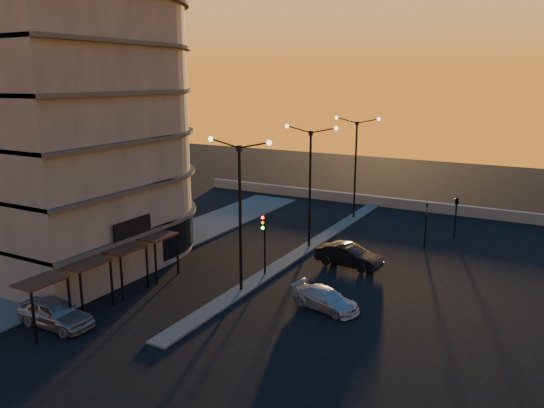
{
  "coord_description": "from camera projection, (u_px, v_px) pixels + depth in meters",
  "views": [
    {
      "loc": [
        16.48,
        -26.06,
        12.9
      ],
      "look_at": [
        -1.72,
        7.12,
        3.89
      ],
      "focal_mm": 35.0,
      "sensor_mm": 36.0,
      "label": 1
    }
  ],
  "objects": [
    {
      "name": "ground",
      "position": [
        241.0,
        291.0,
        32.92
      ],
      "size": [
        120.0,
        120.0,
        0.0
      ],
      "primitive_type": "plane",
      "color": "black",
      "rests_on": "ground"
    },
    {
      "name": "sidewalk_west",
      "position": [
        154.0,
        247.0,
        41.24
      ],
      "size": [
        5.0,
        40.0,
        0.12
      ],
      "primitive_type": "cube",
      "color": "#4E4E4C",
      "rests_on": "ground"
    },
    {
      "name": "median",
      "position": [
        309.0,
        246.0,
        41.44
      ],
      "size": [
        1.2,
        36.0,
        0.12
      ],
      "primitive_type": "cube",
      "color": "#4E4E4C",
      "rests_on": "ground"
    },
    {
      "name": "parapet",
      "position": [
        393.0,
        203.0,
        54.05
      ],
      "size": [
        44.0,
        0.5,
        1.0
      ],
      "primitive_type": "cube",
      "color": "slate",
      "rests_on": "ground"
    },
    {
      "name": "building",
      "position": [
        68.0,
        93.0,
        36.74
      ],
      "size": [
        14.35,
        17.08,
        25.0
      ],
      "color": "#635D57",
      "rests_on": "ground"
    },
    {
      "name": "streetlamp_near",
      "position": [
        240.0,
        204.0,
        31.63
      ],
      "size": [
        4.32,
        0.32,
        9.51
      ],
      "color": "black",
      "rests_on": "ground"
    },
    {
      "name": "streetlamp_mid",
      "position": [
        310.0,
        177.0,
        40.16
      ],
      "size": [
        4.32,
        0.32,
        9.51
      ],
      "color": "black",
      "rests_on": "ground"
    },
    {
      "name": "streetlamp_far",
      "position": [
        356.0,
        160.0,
        48.69
      ],
      "size": [
        4.32,
        0.32,
        9.51
      ],
      "color": "black",
      "rests_on": "ground"
    },
    {
      "name": "traffic_light_main",
      "position": [
        264.0,
        235.0,
        34.7
      ],
      "size": [
        0.28,
        0.44,
        4.25
      ],
      "color": "black",
      "rests_on": "ground"
    },
    {
      "name": "signal_east_a",
      "position": [
        426.0,
        225.0,
        40.67
      ],
      "size": [
        0.13,
        0.16,
        3.6
      ],
      "color": "black",
      "rests_on": "ground"
    },
    {
      "name": "signal_east_b",
      "position": [
        457.0,
        202.0,
        43.11
      ],
      "size": [
        0.42,
        1.99,
        3.6
      ],
      "color": "black",
      "rests_on": "ground"
    },
    {
      "name": "car_hatchback",
      "position": [
        55.0,
        313.0,
        28.11
      ],
      "size": [
        4.46,
        1.84,
        1.51
      ],
      "primitive_type": "imported",
      "rotation": [
        0.0,
        0.0,
        1.58
      ],
      "color": "#919398",
      "rests_on": "ground"
    },
    {
      "name": "car_sedan",
      "position": [
        349.0,
        256.0,
        37.14
      ],
      "size": [
        4.83,
        2.14,
        1.54
      ],
      "primitive_type": "imported",
      "rotation": [
        0.0,
        0.0,
        1.46
      ],
      "color": "black",
      "rests_on": "ground"
    },
    {
      "name": "car_wagon",
      "position": [
        325.0,
        299.0,
        30.26
      ],
      "size": [
        4.44,
        2.66,
        1.21
      ],
      "primitive_type": "imported",
      "rotation": [
        0.0,
        0.0,
        1.32
      ],
      "color": "#B4B5BC",
      "rests_on": "ground"
    }
  ]
}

